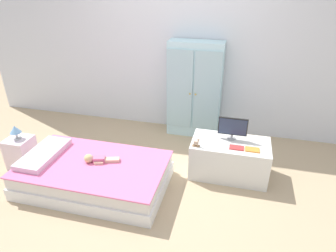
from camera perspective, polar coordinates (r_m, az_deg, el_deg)
The scene contains 13 objects.
ground_plane at distance 3.53m, azimuth -3.28°, elevation -11.42°, with size 10.00×10.00×0.02m, color tan.
back_wall at distance 4.36m, azimuth 2.56°, elevation 16.13°, with size 6.40×0.05×2.70m, color silver.
bed at distance 3.53m, azimuth -13.91°, elevation -9.02°, with size 1.63×0.96×0.31m.
pillow at distance 3.74m, azimuth -22.68°, elevation -4.90°, with size 0.32×0.69×0.06m, color silver.
doll at distance 3.44m, azimuth -13.77°, elevation -6.14°, with size 0.39×0.18×0.10m.
nightstand at distance 4.15m, azimuth -26.27°, elevation -4.56°, with size 0.29×0.29×0.40m, color silver.
table_lamp at distance 4.01m, azimuth -27.20°, elevation -0.69°, with size 0.13×0.13×0.18m.
wardrobe at distance 4.31m, azimuth 5.12°, elevation 6.86°, with size 0.76×0.32×1.38m.
tv_stand at distance 3.65m, azimuth 11.63°, elevation -6.09°, with size 0.90×0.50×0.44m, color silver.
tv_monitor at distance 3.53m, azimuth 12.28°, elevation -0.22°, with size 0.34×0.10×0.27m.
rocking_horse_toy at distance 3.38m, azimuth 5.51°, elevation -3.22°, with size 0.08×0.04×0.10m.
book_red at distance 3.43m, azimuth 12.98°, elevation -4.06°, with size 0.16×0.10×0.01m, color #CC3838.
book_orange at distance 3.44m, azimuth 15.84°, elevation -4.37°, with size 0.16×0.10×0.01m, color orange.
Camera 1 is at (0.86, -2.61, 2.20)m, focal length 31.86 mm.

